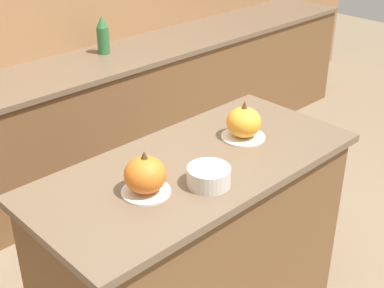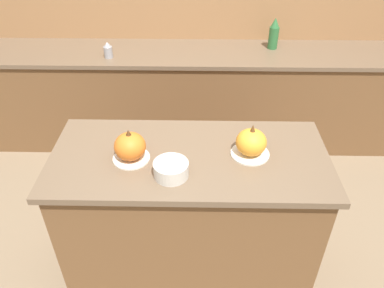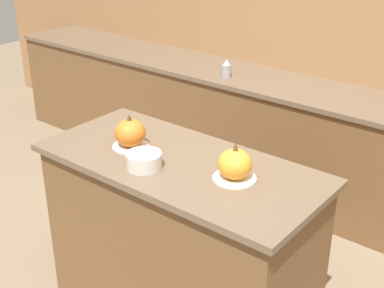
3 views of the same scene
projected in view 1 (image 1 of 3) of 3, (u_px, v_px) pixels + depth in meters
The scene contains 6 objects.
kitchen_island at pixel (196, 253), 2.45m from camera, with size 1.45×0.67×0.96m.
back_counter at pixel (31, 146), 3.44m from camera, with size 6.00×0.60×0.89m.
pumpkin_cake_left at pixel (145, 176), 1.99m from camera, with size 0.19×0.19×0.18m.
pumpkin_cake_right at pixel (244, 123), 2.40m from camera, with size 0.20×0.20×0.18m.
bottle_tall at pixel (103, 35), 3.66m from camera, with size 0.08×0.08×0.27m.
mixing_bowl at pixel (209, 176), 2.06m from camera, with size 0.17×0.17×0.08m.
Camera 1 is at (-1.35, -1.39, 2.07)m, focal length 50.00 mm.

